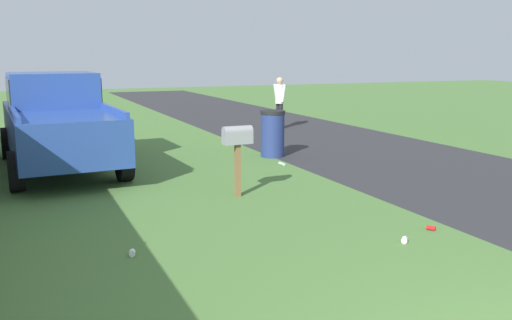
# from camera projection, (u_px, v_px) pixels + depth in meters

# --- Properties ---
(road_asphalt) EXTENTS (60.00, 5.23, 0.01)m
(road_asphalt) POSITION_uv_depth(u_px,v_px,m) (473.00, 180.00, 11.03)
(road_asphalt) COLOR #2D2D30
(road_asphalt) RESTS_ON ground
(mailbox) EXTENTS (0.23, 0.53, 1.26)m
(mailbox) POSITION_uv_depth(u_px,v_px,m) (237.00, 140.00, 9.59)
(mailbox) COLOR brown
(mailbox) RESTS_ON ground
(pickup_truck) EXTENTS (5.63, 2.46, 2.09)m
(pickup_truck) POSITION_uv_depth(u_px,v_px,m) (57.00, 118.00, 12.13)
(pickup_truck) COLOR #284793
(pickup_truck) RESTS_ON ground
(trash_bin) EXTENTS (0.61, 0.61, 1.14)m
(trash_bin) POSITION_uv_depth(u_px,v_px,m) (273.00, 134.00, 13.51)
(trash_bin) COLOR navy
(trash_bin) RESTS_ON ground
(pedestrian) EXTENTS (0.48, 0.30, 1.75)m
(pedestrian) POSITION_uv_depth(u_px,v_px,m) (280.00, 99.00, 18.56)
(pedestrian) COLOR black
(pedestrian) RESTS_ON ground
(litter_can_midfield_b) EXTENTS (0.14, 0.12, 0.07)m
(litter_can_midfield_b) POSITION_uv_depth(u_px,v_px,m) (431.00, 228.00, 7.87)
(litter_can_midfield_b) COLOR red
(litter_can_midfield_b) RESTS_ON ground
(litter_cup_far_scatter) EXTENTS (0.13, 0.13, 0.08)m
(litter_cup_far_scatter) POSITION_uv_depth(u_px,v_px,m) (404.00, 240.00, 7.34)
(litter_cup_far_scatter) COLOR white
(litter_cup_far_scatter) RESTS_ON ground
(litter_bottle_midfield_a) EXTENTS (0.22, 0.08, 0.07)m
(litter_bottle_midfield_a) POSITION_uv_depth(u_px,v_px,m) (282.00, 164.00, 12.51)
(litter_bottle_midfield_a) COLOR #B2D8BF
(litter_bottle_midfield_a) RESTS_ON ground
(litter_cup_near_hydrant) EXTENTS (0.11, 0.10, 0.08)m
(litter_cup_near_hydrant) POSITION_uv_depth(u_px,v_px,m) (132.00, 253.00, 6.86)
(litter_cup_near_hydrant) COLOR white
(litter_cup_near_hydrant) RESTS_ON ground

